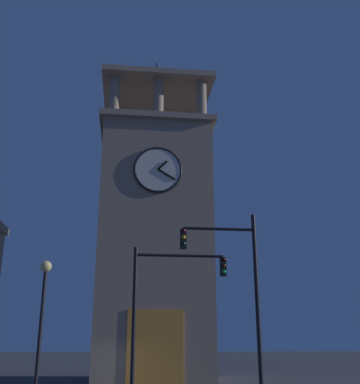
# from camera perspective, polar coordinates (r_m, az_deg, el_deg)

# --- Properties ---
(clocktower) EXTENTS (7.72, 6.70, 22.35)m
(clocktower) POSITION_cam_1_polar(r_m,az_deg,el_deg) (31.31, -3.22, -5.84)
(clocktower) COLOR gray
(clocktower) RESTS_ON ground_plane
(traffic_signal_near) EXTENTS (2.97, 0.41, 6.99)m
(traffic_signal_near) POSITION_cam_1_polar(r_m,az_deg,el_deg) (17.95, 6.77, -10.57)
(traffic_signal_near) COLOR black
(traffic_signal_near) RESTS_ON ground_plane
(traffic_signal_mid) EXTENTS (3.76, 0.41, 5.86)m
(traffic_signal_mid) POSITION_cam_1_polar(r_m,az_deg,el_deg) (18.84, -1.88, -12.52)
(traffic_signal_mid) COLOR black
(traffic_signal_mid) RESTS_ON ground_plane
(street_lamp) EXTENTS (0.44, 0.44, 5.23)m
(street_lamp) POSITION_cam_1_polar(r_m,az_deg,el_deg) (18.97, -16.43, -12.83)
(street_lamp) COLOR black
(street_lamp) RESTS_ON ground_plane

